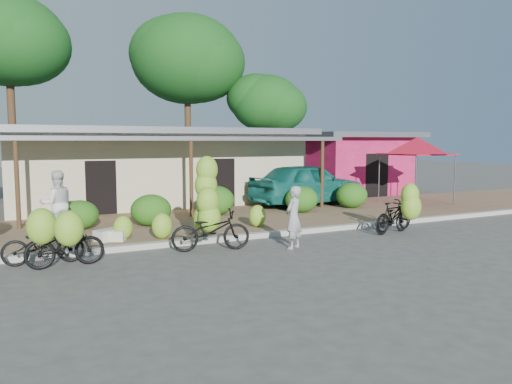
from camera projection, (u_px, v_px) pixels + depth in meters
ground at (274, 254)px, 12.47m from camera, size 100.00×100.00×0.00m
sidewalk at (203, 222)px, 16.91m from camera, size 60.00×6.00×0.12m
curb at (240, 237)px, 14.24m from camera, size 60.00×0.25×0.15m
shop_main at (155, 166)px, 22.00m from camera, size 13.00×8.50×3.35m
shop_pink at (346, 162)px, 26.78m from camera, size 6.00×6.00×3.25m
tree_far_center at (3, 38)px, 23.45m from camera, size 5.46×5.36×9.68m
tree_center_right at (183, 58)px, 27.95m from camera, size 6.22×6.19×9.84m
tree_near_right at (263, 102)px, 28.22m from camera, size 4.20×4.00×6.60m
hedge_1 at (79, 215)px, 15.16m from camera, size 1.15×1.04×0.90m
hedge_2 at (151, 210)px, 15.82m from camera, size 1.29×1.16×1.00m
hedge_3 at (216, 201)px, 18.11m from camera, size 1.38×1.24×1.07m
hedge_4 at (302, 199)px, 18.86m from camera, size 1.28×1.15×1.00m
hedge_5 at (352, 195)px, 20.16m from camera, size 1.31×1.18×1.02m
red_canopy at (417, 146)px, 21.33m from camera, size 3.50×3.50×2.86m
bike_far_left at (43, 241)px, 11.22m from camera, size 1.81×1.30×1.38m
bike_left at (66, 241)px, 10.96m from camera, size 1.73×1.19×1.36m
bike_center at (209, 215)px, 12.93m from camera, size 2.12×1.39×2.42m
bike_right at (399, 212)px, 14.97m from camera, size 1.65×1.28×1.58m
bike_far_right at (394, 216)px, 15.59m from camera, size 1.91×1.07×0.95m
loose_banana_a at (123, 228)px, 13.59m from camera, size 0.53×0.45×0.66m
loose_banana_b at (162, 226)px, 13.74m from camera, size 0.57×0.49×0.71m
loose_banana_c at (257, 216)px, 15.65m from camera, size 0.55×0.47×0.69m
sack_near at (110, 234)px, 13.58m from camera, size 0.94×0.75×0.30m
sack_far at (111, 236)px, 13.48m from camera, size 0.84×0.69×0.28m
vendor at (294, 217)px, 12.99m from camera, size 0.72×0.65×1.65m
bystander at (57, 204)px, 14.01m from camera, size 0.96×0.78×1.87m
teal_van at (307, 184)px, 21.04m from camera, size 5.50×2.96×1.78m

